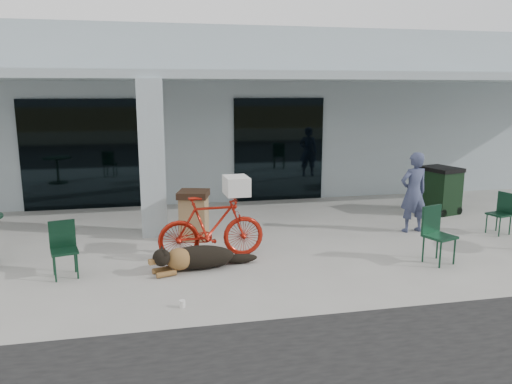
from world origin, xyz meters
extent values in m
plane|color=#A6A49C|center=(0.00, 0.00, 0.00)|extent=(80.00, 80.00, 0.00)
cube|color=#9DABB2|center=(0.00, 8.50, 2.25)|extent=(22.00, 7.00, 4.50)
cube|color=black|center=(-3.20, 4.98, 1.35)|extent=(2.80, 0.06, 2.70)
cube|color=black|center=(1.80, 4.98, 1.35)|extent=(2.40, 0.06, 2.70)
cube|color=#9DABB2|center=(-1.50, 2.30, 1.56)|extent=(0.50, 0.50, 3.12)
cube|color=#9DABB2|center=(0.00, 3.60, 3.21)|extent=(22.00, 2.80, 0.18)
imported|color=#AA1B0D|center=(-0.54, 0.58, 0.56)|extent=(1.88, 0.61, 1.12)
cube|color=white|center=(-0.09, 0.60, 1.28)|extent=(0.43, 0.56, 0.32)
cylinder|color=white|center=(-1.18, -1.37, 0.05)|extent=(0.10, 0.10, 0.10)
imported|color=#3C4466|center=(3.75, 1.41, 0.83)|extent=(0.65, 0.46, 1.67)
camera|label=1|loc=(-1.50, -7.77, 2.90)|focal=35.00mm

